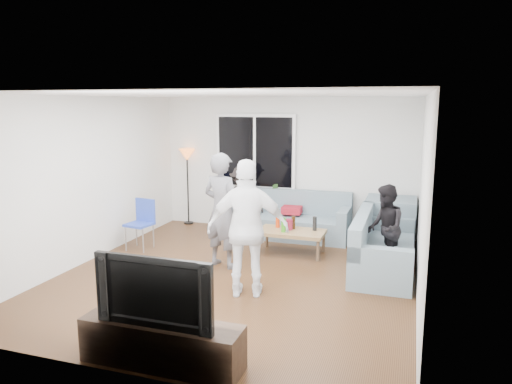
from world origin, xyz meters
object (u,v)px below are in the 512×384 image
(sofa_back_section, at_px, (288,215))
(sofa_right_section, at_px, (384,243))
(side_chair, at_px, (139,225))
(player_left, at_px, (222,210))
(floor_lamp, at_px, (188,187))
(spectator_back, at_px, (242,200))
(coffee_table, at_px, (291,242))
(player_right, at_px, (248,229))
(spectator_right, at_px, (385,228))
(television, at_px, (160,288))
(tv_console, at_px, (162,344))

(sofa_back_section, bearing_deg, sofa_right_section, -36.50)
(side_chair, relative_size, player_left, 0.49)
(floor_lamp, xyz_separation_m, spectator_back, (1.30, -0.31, -0.13))
(coffee_table, relative_size, player_right, 0.61)
(spectator_right, xyz_separation_m, television, (-1.85, -3.42, 0.13))
(sofa_back_section, height_order, coffee_table, sofa_back_section)
(spectator_right, xyz_separation_m, tv_console, (-1.85, -3.42, -0.44))
(side_chair, distance_m, spectator_back, 2.07)
(floor_lamp, relative_size, spectator_right, 1.19)
(spectator_right, bearing_deg, floor_lamp, -124.82)
(player_left, distance_m, tv_console, 2.97)
(tv_console, bearing_deg, sofa_right_section, 61.47)
(spectator_right, bearing_deg, player_left, -88.72)
(side_chair, height_order, tv_console, side_chair)
(coffee_table, bearing_deg, television, -95.01)
(side_chair, height_order, television, television)
(television, bearing_deg, side_chair, 124.65)
(sofa_back_section, height_order, floor_lamp, floor_lamp)
(player_left, bearing_deg, side_chair, 3.75)
(sofa_right_section, height_order, spectator_back, spectator_back)
(sofa_right_section, bearing_deg, tv_console, 151.47)
(player_left, distance_m, spectator_back, 2.01)
(tv_console, bearing_deg, spectator_right, 61.54)
(floor_lamp, height_order, television, floor_lamp)
(side_chair, bearing_deg, player_right, -19.86)
(sofa_back_section, bearing_deg, television, -90.14)
(spectator_right, xyz_separation_m, spectator_back, (-2.77, 1.38, -0.00))
(spectator_back, distance_m, television, 4.89)
(coffee_table, height_order, tv_console, tv_console)
(coffee_table, bearing_deg, spectator_right, -13.34)
(sofa_back_section, distance_m, spectator_back, 0.95)
(coffee_table, relative_size, television, 0.93)
(sofa_back_section, xyz_separation_m, side_chair, (-2.23, -1.56, 0.01))
(player_right, height_order, spectator_right, player_right)
(sofa_right_section, distance_m, spectator_back, 3.11)
(side_chair, bearing_deg, coffee_table, 21.22)
(player_right, xyz_separation_m, television, (-0.22, -1.89, -0.12))
(player_right, relative_size, spectator_back, 1.38)
(floor_lamp, bearing_deg, side_chair, -90.00)
(side_chair, xyz_separation_m, spectator_back, (1.30, 1.59, 0.22))
(sofa_back_section, bearing_deg, spectator_right, -36.30)
(sofa_back_section, distance_m, player_left, 2.05)
(player_left, bearing_deg, floor_lamp, -37.29)
(sofa_right_section, bearing_deg, coffee_table, 76.31)
(coffee_table, bearing_deg, sofa_right_section, -13.69)
(coffee_table, height_order, floor_lamp, floor_lamp)
(coffee_table, xyz_separation_m, television, (-0.33, -3.78, 0.58))
(spectator_right, relative_size, spectator_back, 1.01)
(floor_lamp, distance_m, spectator_back, 1.34)
(coffee_table, relative_size, tv_console, 0.69)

